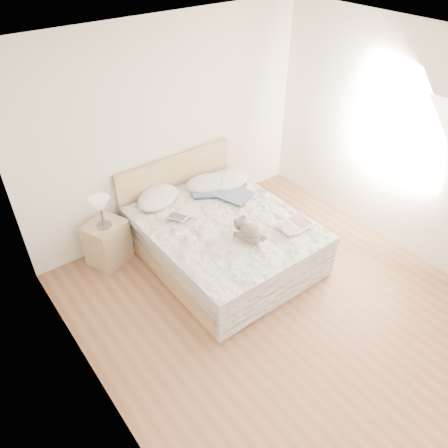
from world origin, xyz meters
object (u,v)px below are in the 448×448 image
(table_lamp, at_px, (100,206))
(childrens_book, at_px, (294,225))
(photo_book, at_px, (184,215))
(bed, at_px, (221,237))
(nightstand, at_px, (107,242))
(teddy_bear, at_px, (250,237))

(table_lamp, height_order, childrens_book, table_lamp)
(photo_book, xyz_separation_m, childrens_book, (0.90, -0.95, 0.00))
(photo_book, height_order, childrens_book, same)
(childrens_book, bearing_deg, table_lamp, 145.22)
(bed, bearing_deg, table_lamp, 146.86)
(bed, xyz_separation_m, nightstand, (-1.15, 0.79, -0.03))
(nightstand, xyz_separation_m, teddy_bear, (1.15, -1.34, 0.37))
(photo_book, bearing_deg, nightstand, 118.83)
(childrens_book, relative_size, teddy_bear, 1.17)
(childrens_book, bearing_deg, nightstand, 144.38)
(table_lamp, bearing_deg, bed, -33.14)
(nightstand, bearing_deg, teddy_bear, -49.42)
(bed, bearing_deg, childrens_book, -49.67)
(bed, relative_size, teddy_bear, 6.01)
(photo_book, bearing_deg, teddy_bear, -97.95)
(teddy_bear, bearing_deg, table_lamp, 125.53)
(childrens_book, xyz_separation_m, teddy_bear, (-0.57, 0.12, 0.02))
(bed, bearing_deg, photo_book, 139.09)
(nightstand, bearing_deg, table_lamp, -99.65)
(photo_book, bearing_deg, bed, -70.44)
(table_lamp, xyz_separation_m, photo_book, (0.82, -0.47, -0.21))
(table_lamp, distance_m, photo_book, 0.97)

